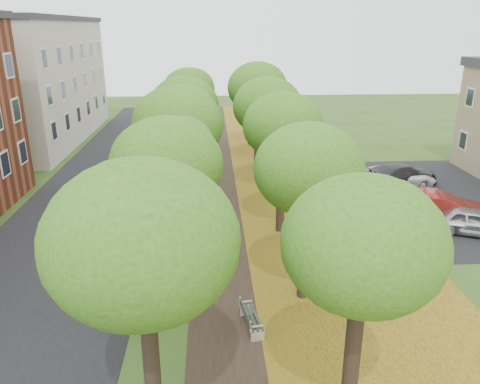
{
  "coord_description": "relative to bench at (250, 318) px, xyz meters",
  "views": [
    {
      "loc": [
        -0.68,
        -9.11,
        9.59
      ],
      "look_at": [
        0.55,
        10.79,
        2.5
      ],
      "focal_mm": 35.0,
      "sensor_mm": 36.0,
      "label": 1
    }
  ],
  "objects": [
    {
      "name": "street_asphalt",
      "position": [
        -7.99,
        10.85,
        -0.39
      ],
      "size": [
        8.0,
        70.0,
        0.01
      ],
      "primitive_type": "cube",
      "color": "black",
      "rests_on": "ground"
    },
    {
      "name": "footpath",
      "position": [
        -0.49,
        10.85,
        -0.39
      ],
      "size": [
        3.2,
        70.0,
        0.01
      ],
      "primitive_type": "cube",
      "color": "black",
      "rests_on": "ground"
    },
    {
      "name": "leaf_verge",
      "position": [
        4.51,
        10.85,
        -0.39
      ],
      "size": [
        7.5,
        70.0,
        0.01
      ],
      "primitive_type": "cube",
      "color": "#9F8B1D",
      "rests_on": "ground"
    },
    {
      "name": "parking_lot",
      "position": [
        13.01,
        11.85,
        -0.39
      ],
      "size": [
        9.0,
        16.0,
        0.01
      ],
      "primitive_type": "cube",
      "color": "black",
      "rests_on": "ground"
    },
    {
      "name": "tree_row_west",
      "position": [
        -2.69,
        10.85,
        4.76
      ],
      "size": [
        3.95,
        33.95,
        6.87
      ],
      "color": "black",
      "rests_on": "ground"
    },
    {
      "name": "tree_row_east",
      "position": [
        2.11,
        10.85,
        4.76
      ],
      "size": [
        3.95,
        33.95,
        6.87
      ],
      "color": "black",
      "rests_on": "ground"
    },
    {
      "name": "building_cream",
      "position": [
        -17.49,
        28.85,
        4.81
      ],
      "size": [
        10.3,
        20.3,
        10.4
      ],
      "color": "beige",
      "rests_on": "ground"
    },
    {
      "name": "bench",
      "position": [
        0.0,
        0.0,
        0.0
      ],
      "size": [
        0.73,
        1.66,
        0.76
      ],
      "rotation": [
        0.0,
        0.0,
        1.74
      ],
      "color": "#29332B",
      "rests_on": "ground"
    },
    {
      "name": "car_silver",
      "position": [
        11.42,
        6.88,
        0.25
      ],
      "size": [
        4.1,
        2.95,
        1.3
      ],
      "primitive_type": "imported",
      "rotation": [
        0.0,
        0.0,
        1.15
      ],
      "color": "#A9A9AE",
      "rests_on": "ground"
    },
    {
      "name": "car_red",
      "position": [
        10.51,
        8.52,
        0.38
      ],
      "size": [
        4.94,
        2.85,
        1.54
      ],
      "primitive_type": "imported",
      "rotation": [
        0.0,
        0.0,
        1.29
      ],
      "color": "maroon",
      "rests_on": "ground"
    },
    {
      "name": "car_grey",
      "position": [
        10.73,
        14.23,
        0.33
      ],
      "size": [
        5.4,
        3.65,
        1.45
      ],
      "primitive_type": "imported",
      "rotation": [
        0.0,
        0.0,
        1.93
      ],
      "color": "#303035",
      "rests_on": "ground"
    },
    {
      "name": "car_white",
      "position": [
        10.51,
        14.29,
        0.25
      ],
      "size": [
        4.79,
        2.45,
        1.3
      ],
      "primitive_type": "imported",
      "rotation": [
        0.0,
        0.0,
        1.51
      ],
      "color": "silver",
      "rests_on": "ground"
    }
  ]
}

